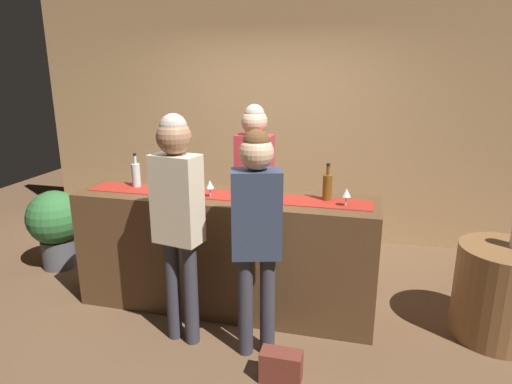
{
  "coord_description": "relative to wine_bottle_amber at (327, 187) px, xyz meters",
  "views": [
    {
      "loc": [
        1.12,
        -3.35,
        2.05
      ],
      "look_at": [
        0.27,
        0.0,
        1.07
      ],
      "focal_mm": 31.1,
      "sensor_mm": 36.0,
      "label": 1
    }
  ],
  "objects": [
    {
      "name": "potted_plant_tall",
      "position": [
        -2.79,
        0.27,
        -0.65
      ],
      "size": [
        0.56,
        0.56,
        0.82
      ],
      "color": "#4C4C51",
      "rests_on": "ground"
    },
    {
      "name": "customer_sipping",
      "position": [
        -0.41,
        -0.65,
        -0.11
      ],
      "size": [
        0.38,
        0.29,
        1.66
      ],
      "rotation": [
        0.0,
        0.0,
        0.28
      ],
      "color": "#33333D",
      "rests_on": "ground"
    },
    {
      "name": "wine_bottle_amber",
      "position": [
        0.0,
        0.0,
        0.0
      ],
      "size": [
        0.07,
        0.07,
        0.3
      ],
      "color": "brown",
      "rests_on": "bar_counter"
    },
    {
      "name": "round_side_table",
      "position": [
        1.36,
        0.02,
        -0.76
      ],
      "size": [
        0.68,
        0.68,
        0.74
      ],
      "primitive_type": "cylinder",
      "color": "brown",
      "rests_on": "ground"
    },
    {
      "name": "wine_bottle_clear",
      "position": [
        -1.67,
        0.0,
        0.0
      ],
      "size": [
        0.07,
        0.07,
        0.3
      ],
      "color": "#B2C6C1",
      "rests_on": "bar_counter"
    },
    {
      "name": "wine_glass_mid_counter",
      "position": [
        -0.93,
        -0.15,
        -0.01
      ],
      "size": [
        0.07,
        0.07,
        0.14
      ],
      "color": "silver",
      "rests_on": "bar_counter"
    },
    {
      "name": "wine_glass_near_customer",
      "position": [
        0.16,
        -0.12,
        -0.01
      ],
      "size": [
        0.07,
        0.07,
        0.14
      ],
      "color": "silver",
      "rests_on": "bar_counter"
    },
    {
      "name": "back_wall",
      "position": [
        -0.84,
        1.83,
        0.32
      ],
      "size": [
        6.0,
        0.12,
        2.9
      ],
      "primitive_type": "cube",
      "color": "tan",
      "rests_on": "ground"
    },
    {
      "name": "customer_browsing",
      "position": [
        -1.0,
        -0.63,
        -0.04
      ],
      "size": [
        0.37,
        0.26,
        1.75
      ],
      "rotation": [
        0.0,
        0.0,
        -0.18
      ],
      "color": "#33333D",
      "rests_on": "ground"
    },
    {
      "name": "counter_runner_cloth",
      "position": [
        -0.84,
        -0.07,
        -0.11
      ],
      "size": [
        2.4,
        0.28,
        0.01
      ],
      "primitive_type": "cube",
      "color": "maroon",
      "rests_on": "bar_counter"
    },
    {
      "name": "ground_plane",
      "position": [
        -0.84,
        -0.07,
        -1.13
      ],
      "size": [
        10.0,
        10.0,
        0.0
      ],
      "primitive_type": "plane",
      "color": "brown"
    },
    {
      "name": "bar_counter",
      "position": [
        -0.84,
        -0.07,
        -0.62
      ],
      "size": [
        2.53,
        0.6,
        1.02
      ],
      "primitive_type": "cube",
      "color": "#543821",
      "rests_on": "ground"
    },
    {
      "name": "handbag",
      "position": [
        -0.18,
        -0.92,
        -1.02
      ],
      "size": [
        0.28,
        0.14,
        0.22
      ],
      "primitive_type": "cube",
      "color": "brown",
      "rests_on": "ground"
    },
    {
      "name": "bartender",
      "position": [
        -0.73,
        0.51,
        -0.06
      ],
      "size": [
        0.35,
        0.24,
        1.72
      ],
      "rotation": [
        0.0,
        0.0,
        3.09
      ],
      "color": "#26262B",
      "rests_on": "ground"
    }
  ]
}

